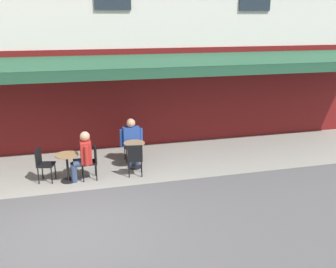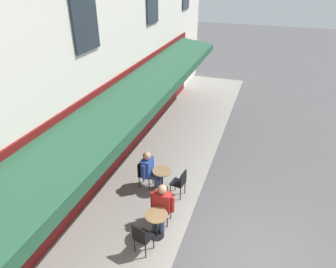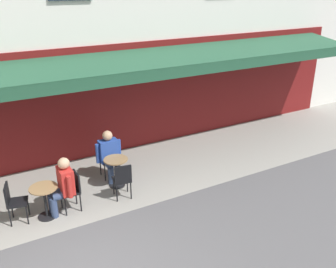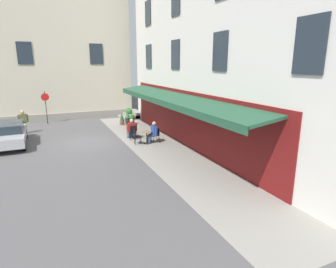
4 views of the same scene
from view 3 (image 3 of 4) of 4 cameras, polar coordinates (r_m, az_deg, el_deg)
The scene contains 9 objects.
sidewalk_cafe_terrace at distance 10.43m, azimuth -1.56°, elevation -5.03°, with size 20.50×3.20×0.01m, color gray.
cafe_table_near_entrance at distance 8.56m, azimuth -18.36°, elevation -9.24°, with size 0.60×0.60×0.75m.
cafe_chair_black_under_awning at distance 8.64m, azimuth -14.31°, elevation -7.99°, with size 0.41×0.41×0.91m.
cafe_chair_black_by_window at distance 8.61m, azimuth -22.64°, elevation -9.26°, with size 0.48×0.48×0.91m.
cafe_table_mid_terrace at distance 9.39m, azimuth -7.93°, elevation -5.23°, with size 0.60×0.60×0.75m.
cafe_chair_black_facing_street at distance 8.82m, azimuth -7.00°, elevation -6.72°, with size 0.45×0.45×0.91m.
cafe_chair_black_kerbside at distance 9.90m, azimuth -9.32°, elevation -3.43°, with size 0.40×0.40×0.91m.
seated_patron_in_blue at distance 9.64m, azimuth -8.92°, elevation -3.08°, with size 0.68×0.56×1.33m.
seated_companion_in_red at distance 8.52m, azimuth -15.81°, elevation -7.39°, with size 0.56×0.68×1.32m.
Camera 3 is at (0.97, 4.82, 4.85)m, focal length 39.83 mm.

